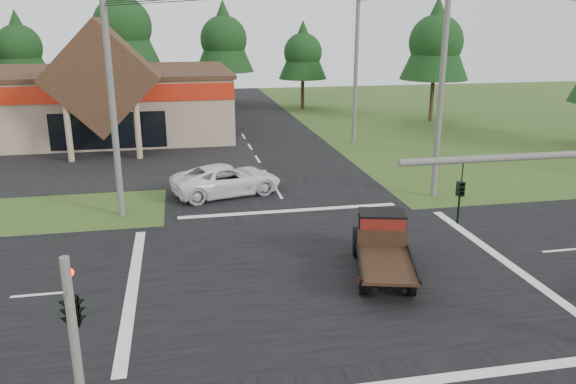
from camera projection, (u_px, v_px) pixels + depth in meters
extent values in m
plane|color=#334E1C|center=(326.00, 271.00, 20.91)|extent=(120.00, 120.00, 0.00)
cube|color=black|center=(326.00, 271.00, 20.90)|extent=(12.00, 120.00, 0.02)
cube|color=black|center=(326.00, 271.00, 20.90)|extent=(120.00, 12.00, 0.02)
cube|color=black|center=(40.00, 166.00, 36.15)|extent=(28.00, 14.00, 0.02)
cube|color=tan|center=(40.00, 104.00, 45.38)|extent=(30.00, 15.00, 5.00)
cube|color=#361E16|center=(36.00, 72.00, 44.64)|extent=(30.40, 15.40, 0.30)
cube|color=maroon|center=(12.00, 96.00, 37.83)|extent=(30.00, 0.12, 1.20)
cube|color=#361E16|center=(102.00, 78.00, 37.69)|extent=(7.78, 4.00, 7.78)
cylinder|color=tan|center=(68.00, 132.00, 36.65)|extent=(0.40, 0.40, 4.00)
cylinder|color=tan|center=(138.00, 129.00, 37.47)|extent=(0.40, 0.40, 4.00)
cube|color=black|center=(109.00, 131.00, 39.72)|extent=(8.00, 0.08, 2.60)
cylinder|color=#595651|center=(565.00, 155.00, 12.77)|extent=(8.00, 0.16, 0.16)
imported|color=black|center=(460.00, 203.00, 12.59)|extent=(0.16, 0.20, 1.00)
cylinder|color=#595651|center=(76.00, 353.00, 11.84)|extent=(0.20, 0.20, 4.40)
imported|color=black|center=(70.00, 284.00, 11.59)|extent=(0.53, 2.48, 1.00)
sphere|color=#FF0C0C|center=(70.00, 273.00, 11.67)|extent=(0.18, 0.18, 0.18)
cylinder|color=#595651|center=(112.00, 106.00, 25.41)|extent=(0.30, 0.30, 10.50)
cylinder|color=#595651|center=(441.00, 87.00, 28.22)|extent=(0.30, 0.30, 11.50)
cylinder|color=#595651|center=(356.00, 68.00, 41.40)|extent=(0.30, 0.30, 11.20)
cylinder|color=#332316|center=(25.00, 96.00, 56.12)|extent=(0.36, 0.36, 3.50)
cone|color=#143213|center=(18.00, 44.00, 54.65)|extent=(5.60, 5.60, 6.60)
sphere|color=#143213|center=(19.00, 47.00, 54.74)|extent=(4.40, 4.40, 4.40)
cylinder|color=#332316|center=(127.00, 90.00, 56.88)|extent=(0.36, 0.36, 4.55)
cone|color=#143213|center=(122.00, 22.00, 54.97)|extent=(7.28, 7.28, 8.58)
sphere|color=#143213|center=(122.00, 26.00, 55.08)|extent=(5.72, 5.72, 5.72)
cylinder|color=#332316|center=(225.00, 90.00, 59.77)|extent=(0.36, 0.36, 3.85)
cone|color=#143213|center=(224.00, 36.00, 58.15)|extent=(6.16, 6.16, 7.26)
sphere|color=#143213|center=(224.00, 39.00, 58.25)|extent=(4.84, 4.84, 4.84)
cylinder|color=#332316|center=(303.00, 94.00, 59.47)|extent=(0.36, 0.36, 3.15)
cone|color=#143213|center=(303.00, 50.00, 58.15)|extent=(5.04, 5.04, 5.94)
sphere|color=#143213|center=(303.00, 52.00, 58.23)|extent=(3.96, 3.96, 3.96)
cylinder|color=#332316|center=(432.00, 100.00, 51.83)|extent=(0.36, 0.36, 3.85)
cone|color=#143213|center=(436.00, 38.00, 50.21)|extent=(6.16, 6.16, 7.26)
sphere|color=#143213|center=(436.00, 42.00, 50.31)|extent=(4.84, 4.84, 4.84)
imported|color=white|center=(227.00, 180.00, 29.96)|extent=(6.34, 4.11, 1.62)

